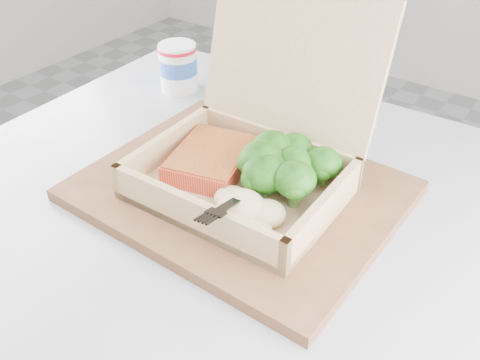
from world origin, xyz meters
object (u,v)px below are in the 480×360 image
Objects in this scene: cafe_table at (210,287)px; paper_cup at (178,66)px; serving_tray at (240,191)px; takeout_container at (258,141)px.

cafe_table is 0.38m from paper_cup.
cafe_table is at bearing -156.59° from serving_tray.
serving_tray reaches higher than cafe_table.
paper_cup is (-0.22, 0.20, 0.23)m from cafe_table.
paper_cup is at bearing 145.11° from serving_tray.
serving_tray is 0.33m from paper_cup.
takeout_container is 3.04× the size of paper_cup.
serving_tray is at bearing -106.36° from takeout_container.
cafe_table is 9.25× the size of paper_cup.
serving_tray is 0.07m from takeout_container.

